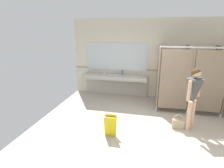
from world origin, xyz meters
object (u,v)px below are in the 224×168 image
at_px(paper_cup, 104,74).
at_px(wet_floor_sign, 110,126).
at_px(person_standing, 194,92).
at_px(soap_dispenser, 122,73).
at_px(handbag, 178,124).

distance_m(paper_cup, wet_floor_sign, 2.91).
distance_m(person_standing, soap_dispenser, 3.05).
relative_size(person_standing, soap_dispenser, 8.81).
height_order(handbag, soap_dispenser, soap_dispenser).
distance_m(handbag, soap_dispenser, 2.98).
height_order(person_standing, soap_dispenser, person_standing).
xyz_separation_m(soap_dispenser, wet_floor_sign, (0.22, -2.93, -0.64)).
distance_m(handbag, wet_floor_sign, 1.83).
bearing_deg(handbag, paper_cup, 142.74).
bearing_deg(wet_floor_sign, paper_cup, 108.33).
relative_size(paper_cup, wet_floor_sign, 0.18).
bearing_deg(paper_cup, soap_dispenser, 18.51).
bearing_deg(person_standing, soap_dispenser, 135.49).
bearing_deg(soap_dispenser, wet_floor_sign, -85.65).
distance_m(person_standing, wet_floor_sign, 2.23).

